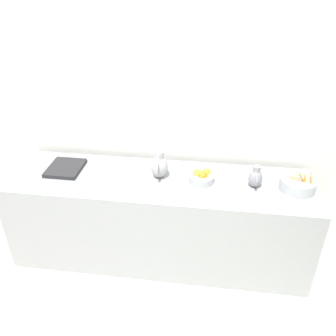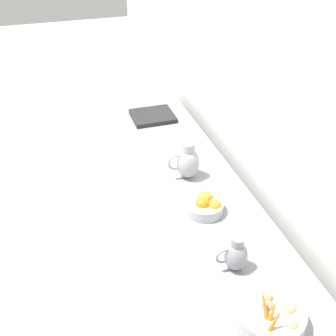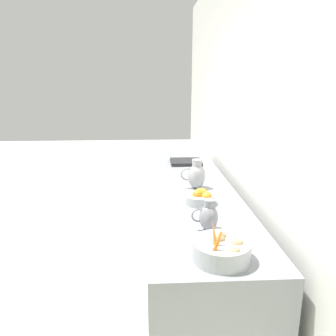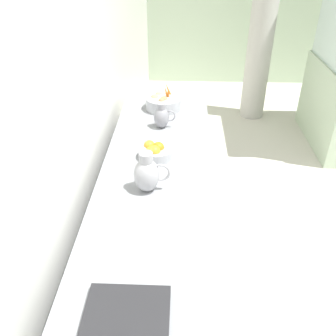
{
  "view_description": "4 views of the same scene",
  "coord_description": "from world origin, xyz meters",
  "px_view_note": "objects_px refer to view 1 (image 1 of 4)",
  "views": [
    {
      "loc": [
        1.16,
        0.52,
        2.57
      ],
      "look_at": [
        -1.35,
        0.18,
        1.08
      ],
      "focal_mm": 38.3,
      "sensor_mm": 36.0,
      "label": 1
    },
    {
      "loc": [
        -0.71,
        2.24,
        2.5
      ],
      "look_at": [
        -1.37,
        0.1,
        0.99
      ],
      "focal_mm": 45.41,
      "sensor_mm": 36.0,
      "label": 2
    },
    {
      "loc": [
        -1.13,
        2.76,
        1.77
      ],
      "look_at": [
        -1.28,
        -0.11,
        1.01
      ],
      "focal_mm": 35.13,
      "sensor_mm": 36.0,
      "label": 3
    },
    {
      "loc": [
        -1.32,
        -1.69,
        2.18
      ],
      "look_at": [
        -1.39,
        0.06,
        1.05
      ],
      "focal_mm": 39.42,
      "sensor_mm": 36.0,
      "label": 4
    }
  ],
  "objects_px": {
    "orange_bowl": "(201,177)",
    "metal_pitcher_short": "(255,178)",
    "vegetable_colander": "(298,184)",
    "metal_pitcher_tall": "(159,166)"
  },
  "relations": [
    {
      "from": "vegetable_colander",
      "to": "metal_pitcher_tall",
      "type": "height_order",
      "value": "metal_pitcher_tall"
    },
    {
      "from": "vegetable_colander",
      "to": "metal_pitcher_tall",
      "type": "distance_m",
      "value": 1.19
    },
    {
      "from": "vegetable_colander",
      "to": "metal_pitcher_tall",
      "type": "bearing_deg",
      "value": -91.61
    },
    {
      "from": "orange_bowl",
      "to": "metal_pitcher_tall",
      "type": "height_order",
      "value": "metal_pitcher_tall"
    },
    {
      "from": "vegetable_colander",
      "to": "orange_bowl",
      "type": "xyz_separation_m",
      "value": [
        -0.01,
        -0.81,
        -0.01
      ]
    },
    {
      "from": "vegetable_colander",
      "to": "metal_pitcher_short",
      "type": "bearing_deg",
      "value": -88.92
    },
    {
      "from": "orange_bowl",
      "to": "metal_pitcher_short",
      "type": "bearing_deg",
      "value": 87.49
    },
    {
      "from": "orange_bowl",
      "to": "metal_pitcher_short",
      "type": "distance_m",
      "value": 0.46
    },
    {
      "from": "orange_bowl",
      "to": "metal_pitcher_short",
      "type": "height_order",
      "value": "metal_pitcher_short"
    },
    {
      "from": "metal_pitcher_tall",
      "to": "metal_pitcher_short",
      "type": "relative_size",
      "value": 1.28
    }
  ]
}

